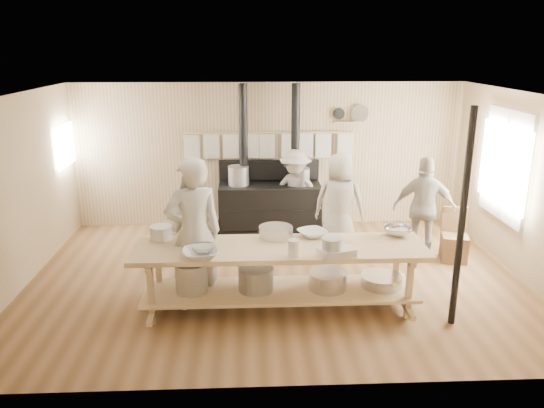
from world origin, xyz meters
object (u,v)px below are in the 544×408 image
cook_by_window (295,192)px  cook_left (192,231)px  cook_right (424,208)px  roasting_pan (336,252)px  prep_table (279,271)px  cook_far_left (194,234)px  chair (454,245)px  cook_center (339,204)px  stove (269,202)px

cook_by_window → cook_left: bearing=-108.4°
cook_left → cook_by_window: bearing=-115.1°
cook_right → roasting_pan: (-1.69, -1.95, 0.09)m
prep_table → cook_far_left: cook_far_left is taller
chair → roasting_pan: roasting_pan is taller
cook_far_left → cook_left: 0.59m
cook_center → chair: (1.74, -0.40, -0.58)m
stove → cook_center: size_ratio=1.59×
cook_far_left → stove: bearing=-128.0°
prep_table → chair: prep_table is taller
cook_right → roasting_pan: bearing=61.9°
roasting_pan → cook_by_window: bearing=93.6°
prep_table → cook_far_left: 1.16m
chair → cook_left: bearing=-155.8°
cook_far_left → roasting_pan: 1.77m
stove → prep_table: bearing=-90.0°
cook_far_left → chair: bearing=-178.8°
cook_left → chair: size_ratio=2.00×
cook_center → roasting_pan: cook_center is taller
cook_left → roasting_pan: bearing=161.2°
prep_table → chair: (2.80, 1.47, -0.28)m
cook_center → cook_right: cook_center is taller
cook_right → cook_center: bearing=1.6°
stove → cook_left: bearing=-116.2°
stove → cook_by_window: bearing=-20.6°
cook_far_left → cook_by_window: size_ratio=1.30×
prep_table → cook_left: size_ratio=2.20×
cook_far_left → cook_right: bearing=-174.2°
stove → chair: stove is taller
cook_far_left → cook_center: cook_far_left is taller
cook_left → cook_by_window: (1.58, 2.14, -0.07)m
cook_left → cook_right: cook_left is taller
cook_center → chair: cook_center is taller
prep_table → cook_left: cook_left is taller
cook_right → cook_by_window: size_ratio=1.07×
cook_far_left → cook_left: bearing=-99.8°
cook_by_window → roasting_pan: bearing=-68.4°
stove → cook_left: (-1.14, -2.31, 0.30)m
cook_by_window → cook_center: bearing=-39.8°
roasting_pan → cook_left: bearing=149.8°
cook_left → cook_by_window: size_ratio=1.09×
cook_far_left → cook_right: cook_far_left is taller
cook_far_left → cook_right: size_ratio=1.21×
cook_far_left → roasting_pan: bearing=146.6°
prep_table → roasting_pan: roasting_pan is taller
cook_right → chair: 0.75m
cook_left → cook_center: cook_left is taller
cook_far_left → cook_left: (-0.08, 0.56, -0.16)m
cook_far_left → roasting_pan: cook_far_left is taller
chair → roasting_pan: (-2.15, -1.80, 0.65)m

